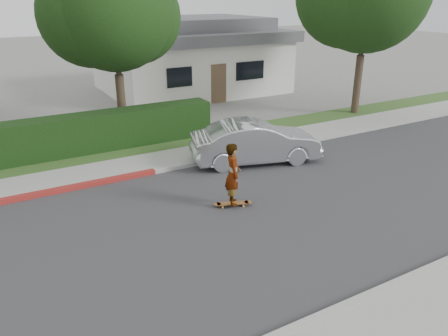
% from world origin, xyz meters
% --- Properties ---
extents(ground, '(120.00, 120.00, 0.00)m').
position_xyz_m(ground, '(0.00, 0.00, 0.00)').
color(ground, slate).
rests_on(ground, ground).
extents(road, '(60.00, 8.00, 0.01)m').
position_xyz_m(road, '(0.00, 0.00, 0.01)').
color(road, '#2D2D30').
rests_on(road, ground).
extents(curb_far, '(60.00, 0.20, 0.15)m').
position_xyz_m(curb_far, '(0.00, 4.10, 0.07)').
color(curb_far, '#9E9E99').
rests_on(curb_far, ground).
extents(sidewalk_far, '(60.00, 1.60, 0.12)m').
position_xyz_m(sidewalk_far, '(0.00, 5.00, 0.06)').
color(sidewalk_far, gray).
rests_on(sidewalk_far, ground).
extents(planting_strip, '(60.00, 1.60, 0.10)m').
position_xyz_m(planting_strip, '(0.00, 6.60, 0.05)').
color(planting_strip, '#2D4C1E').
rests_on(planting_strip, ground).
extents(hedge, '(15.00, 1.00, 1.50)m').
position_xyz_m(hedge, '(-3.00, 7.20, 0.75)').
color(hedge, black).
rests_on(hedge, ground).
extents(tree_center, '(5.66, 4.84, 7.44)m').
position_xyz_m(tree_center, '(1.49, 9.19, 4.90)').
color(tree_center, '#33261C').
rests_on(tree_center, ground).
extents(house, '(10.60, 8.60, 4.30)m').
position_xyz_m(house, '(8.00, 16.00, 2.10)').
color(house, beige).
rests_on(house, ground).
extents(skateboard, '(1.11, 0.60, 0.10)m').
position_xyz_m(skateboard, '(2.05, 0.71, 0.10)').
color(skateboard, orange).
rests_on(skateboard, ground).
extents(skateboarder, '(0.63, 0.75, 1.77)m').
position_xyz_m(skateboarder, '(2.05, 0.71, 1.00)').
color(skateboarder, white).
rests_on(skateboarder, skateboard).
extents(car_silver, '(4.78, 2.75, 1.49)m').
position_xyz_m(car_silver, '(4.54, 3.36, 0.74)').
color(car_silver, '#BABDC2').
rests_on(car_silver, ground).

